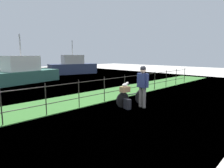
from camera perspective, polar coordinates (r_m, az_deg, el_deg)
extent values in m
plane|color=beige|center=(6.72, 5.33, -9.39)|extent=(60.00, 60.00, 0.00)
cube|color=#38702D|center=(8.96, -10.26, -4.78)|extent=(27.00, 2.40, 0.03)
plane|color=slate|center=(16.78, -27.52, 0.60)|extent=(30.00, 30.00, 0.00)
cylinder|color=#28231E|center=(6.47, -30.67, -6.11)|extent=(0.04, 0.04, 1.13)
cylinder|color=#28231E|center=(6.92, -19.51, -4.47)|extent=(0.04, 0.04, 1.13)
cylinder|color=#28231E|center=(7.60, -10.06, -2.95)|extent=(0.04, 0.04, 1.13)
cylinder|color=#28231E|center=(8.45, -2.35, -1.64)|extent=(0.04, 0.04, 1.13)
cylinder|color=#28231E|center=(9.43, 3.85, -0.57)|extent=(0.04, 0.04, 1.13)
cylinder|color=#28231E|center=(10.50, 8.84, 0.30)|extent=(0.04, 0.04, 1.13)
cylinder|color=#28231E|center=(11.64, 12.88, 1.00)|extent=(0.04, 0.04, 1.13)
cylinder|color=#28231E|center=(12.82, 16.18, 1.58)|extent=(0.04, 0.04, 1.13)
cylinder|color=#28231E|center=(14.04, 18.92, 2.05)|extent=(0.04, 0.04, 1.13)
cylinder|color=#28231E|center=(15.29, 21.22, 2.44)|extent=(0.04, 0.04, 1.13)
cylinder|color=#28231E|center=(8.04, -5.97, -3.46)|extent=(18.00, 0.03, 0.03)
cylinder|color=#28231E|center=(7.93, -6.05, 0.95)|extent=(18.00, 0.03, 0.03)
cylinder|color=black|center=(8.24, 8.72, -3.80)|extent=(0.62, 0.13, 0.62)
cylinder|color=black|center=(7.56, 3.22, -4.87)|extent=(0.62, 0.13, 0.62)
cylinder|color=#2D2D33|center=(7.85, 6.11, -3.10)|extent=(0.80, 0.15, 0.04)
cube|color=black|center=(7.58, 3.93, -3.18)|extent=(0.21, 0.12, 0.06)
cube|color=slate|center=(7.57, 3.94, -2.50)|extent=(0.38, 0.21, 0.02)
cube|color=#A87F51|center=(7.54, 3.95, -1.61)|extent=(0.40, 0.30, 0.22)
ellipsoid|color=silver|center=(7.51, 3.96, -0.29)|extent=(0.30, 0.18, 0.13)
sphere|color=silver|center=(7.58, 4.65, 0.23)|extent=(0.11, 0.11, 0.11)
cylinder|color=slate|center=(7.73, 8.70, -3.90)|extent=(0.14, 0.14, 0.82)
cylinder|color=slate|center=(7.59, 9.78, -4.16)|extent=(0.14, 0.14, 0.82)
cube|color=navy|center=(7.54, 9.36, 1.09)|extent=(0.31, 0.43, 0.56)
cylinder|color=navy|center=(7.69, 8.18, 1.48)|extent=(0.10, 0.10, 0.50)
cylinder|color=navy|center=(7.39, 10.60, 1.12)|extent=(0.10, 0.10, 0.50)
sphere|color=tan|center=(7.50, 9.43, 4.05)|extent=(0.22, 0.22, 0.22)
sphere|color=black|center=(7.49, 9.45, 4.63)|extent=(0.23, 0.23, 0.23)
cube|color=black|center=(7.39, 4.66, -6.09)|extent=(0.23, 0.31, 0.40)
cube|color=#2D3856|center=(21.73, -11.82, 4.54)|extent=(5.47, 2.96, 1.13)
cube|color=#B7B2A8|center=(21.68, -11.90, 7.34)|extent=(2.52, 1.76, 0.99)
cylinder|color=#B2B2B2|center=(21.69, -12.01, 10.76)|extent=(0.10, 0.10, 1.60)
cube|color=#336656|center=(15.81, -25.64, 1.95)|extent=(5.86, 3.18, 0.91)
cube|color=silver|center=(15.73, -25.89, 5.66)|extent=(2.70, 1.89, 1.14)
cylinder|color=#B2B2B2|center=(15.74, -26.23, 10.64)|extent=(0.10, 0.10, 1.60)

